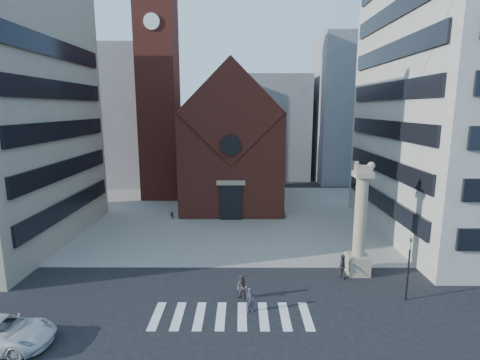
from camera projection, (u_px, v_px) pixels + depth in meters
name	position (u px, v px, depth m)	size (l,w,h in m)	color
ground	(225.00, 292.00, 25.70)	(120.00, 120.00, 0.00)	black
piazza	(232.00, 214.00, 44.35)	(46.00, 30.00, 0.05)	gray
zebra_crossing	(232.00, 316.00, 22.76)	(10.20, 3.20, 0.01)	white
church	(233.00, 143.00, 48.77)	(12.00, 16.65, 18.00)	maroon
campanile	(158.00, 83.00, 50.24)	(5.50, 5.50, 31.20)	maroon
bg_block_left	(116.00, 117.00, 62.95)	(16.00, 14.00, 22.00)	gray
bg_block_mid	(268.00, 127.00, 68.16)	(14.00, 12.00, 18.00)	gray
bg_block_right	(362.00, 111.00, 64.60)	(16.00, 14.00, 24.00)	gray
lion_column	(360.00, 230.00, 27.96)	(1.63, 1.60, 8.68)	tan
traffic_light	(408.00, 267.00, 24.25)	(0.13, 0.16, 4.30)	black
white_car	(0.00, 333.00, 19.72)	(2.59, 5.62, 1.56)	silver
pedestrian_0	(250.00, 300.00, 23.11)	(0.57, 0.37, 1.56)	#383245
pedestrian_1	(242.00, 288.00, 24.59)	(0.81, 0.63, 1.67)	#4D413E
pedestrian_2	(342.00, 267.00, 27.55)	(1.10, 0.46, 1.87)	#2A2A32
scooter_0	(172.00, 214.00, 42.98)	(0.55, 1.57, 0.82)	black
scooter_1	(188.00, 214.00, 42.97)	(0.43, 1.52, 0.91)	black
scooter_2	(204.00, 214.00, 42.97)	(0.55, 1.57, 0.82)	black
scooter_3	(220.00, 214.00, 42.96)	(0.43, 1.52, 0.91)	black
scooter_4	(235.00, 214.00, 42.96)	(0.55, 1.57, 0.82)	black
scooter_5	(251.00, 214.00, 42.95)	(0.43, 1.52, 0.91)	black
scooter_6	(267.00, 214.00, 42.95)	(0.55, 1.57, 0.82)	black
scooter_7	(283.00, 214.00, 42.93)	(0.43, 1.52, 0.91)	black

